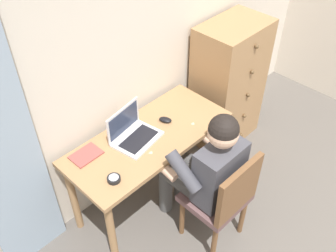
# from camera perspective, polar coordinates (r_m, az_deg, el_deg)

# --- Properties ---
(wall_back) EXTENTS (4.80, 0.05, 2.50)m
(wall_back) POSITION_cam_1_polar(r_m,az_deg,el_deg) (2.88, -4.08, 12.02)
(wall_back) COLOR beige
(wall_back) RESTS_ON ground_plane
(desk) EXTENTS (1.29, 0.57, 0.75)m
(desk) POSITION_cam_1_polar(r_m,az_deg,el_deg) (2.89, -2.81, -3.19)
(desk) COLOR #9E754C
(desk) RESTS_ON ground_plane
(dresser) EXTENTS (0.64, 0.45, 1.23)m
(dresser) POSITION_cam_1_polar(r_m,az_deg,el_deg) (3.59, 8.99, 6.11)
(dresser) COLOR #9E754C
(dresser) RESTS_ON ground_plane
(chair) EXTENTS (0.43, 0.41, 0.89)m
(chair) POSITION_cam_1_polar(r_m,az_deg,el_deg) (2.77, 8.27, -10.59)
(chair) COLOR brown
(chair) RESTS_ON ground_plane
(person_seated) EXTENTS (0.53, 0.59, 1.20)m
(person_seated) POSITION_cam_1_polar(r_m,az_deg,el_deg) (2.70, 5.60, -6.10)
(person_seated) COLOR #4C4C4C
(person_seated) RESTS_ON ground_plane
(laptop) EXTENTS (0.38, 0.30, 0.24)m
(laptop) POSITION_cam_1_polar(r_m,az_deg,el_deg) (2.77, -5.30, -1.02)
(laptop) COLOR silver
(laptop) RESTS_ON desk
(computer_mouse) EXTENTS (0.10, 0.12, 0.03)m
(computer_mouse) POSITION_cam_1_polar(r_m,az_deg,el_deg) (2.92, -0.40, 0.94)
(computer_mouse) COLOR black
(computer_mouse) RESTS_ON desk
(desk_clock) EXTENTS (0.09, 0.09, 0.03)m
(desk_clock) POSITION_cam_1_polar(r_m,az_deg,el_deg) (2.53, -8.12, -7.84)
(desk_clock) COLOR black
(desk_clock) RESTS_ON desk
(notebook_pad) EXTENTS (0.21, 0.15, 0.01)m
(notebook_pad) POSITION_cam_1_polar(r_m,az_deg,el_deg) (2.72, -12.19, -4.27)
(notebook_pad) COLOR #994742
(notebook_pad) RESTS_ON desk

